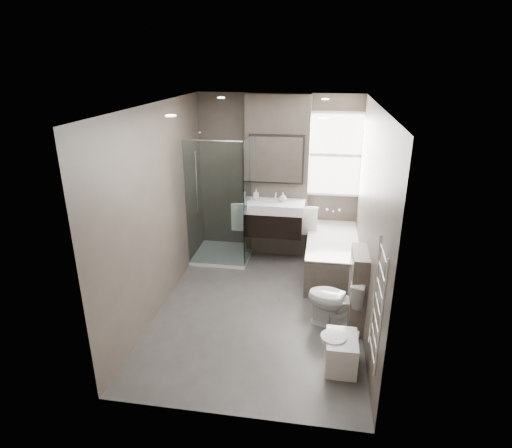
% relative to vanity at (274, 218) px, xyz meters
% --- Properties ---
extents(room, '(2.70, 3.90, 2.70)m').
position_rel_vanity_xyz_m(room, '(0.00, -1.43, 0.56)').
color(room, '#43403D').
rests_on(room, ground).
extents(vanity_pier, '(1.00, 0.25, 2.60)m').
position_rel_vanity_xyz_m(vanity_pier, '(0.00, 0.35, 0.56)').
color(vanity_pier, '#50473F').
rests_on(vanity_pier, ground).
extents(vanity, '(0.95, 0.47, 0.66)m').
position_rel_vanity_xyz_m(vanity, '(0.00, 0.00, 0.00)').
color(vanity, black).
rests_on(vanity, vanity_pier).
extents(mirror_cabinet, '(0.86, 0.08, 0.76)m').
position_rel_vanity_xyz_m(mirror_cabinet, '(0.00, 0.19, 0.89)').
color(mirror_cabinet, black).
rests_on(mirror_cabinet, vanity_pier).
extents(towel_left, '(0.24, 0.06, 0.44)m').
position_rel_vanity_xyz_m(towel_left, '(-0.56, -0.02, -0.02)').
color(towel_left, white).
rests_on(towel_left, vanity_pier).
extents(towel_right, '(0.24, 0.06, 0.44)m').
position_rel_vanity_xyz_m(towel_right, '(0.56, -0.02, -0.02)').
color(towel_right, white).
rests_on(towel_right, vanity_pier).
extents(shower_enclosure, '(0.90, 0.90, 2.00)m').
position_rel_vanity_xyz_m(shower_enclosure, '(-0.75, -0.08, -0.25)').
color(shower_enclosure, white).
rests_on(shower_enclosure, ground).
extents(bathtub, '(0.75, 1.60, 0.57)m').
position_rel_vanity_xyz_m(bathtub, '(0.92, -0.33, -0.43)').
color(bathtub, '#50473F').
rests_on(bathtub, ground).
extents(window, '(0.98, 0.06, 1.33)m').
position_rel_vanity_xyz_m(window, '(0.90, 0.45, 0.93)').
color(window, white).
rests_on(window, room).
extents(toilet, '(0.79, 0.58, 0.72)m').
position_rel_vanity_xyz_m(toilet, '(0.97, -1.71, -0.38)').
color(toilet, white).
rests_on(toilet, ground).
extents(cistern_box, '(0.19, 0.55, 1.00)m').
position_rel_vanity_xyz_m(cistern_box, '(1.21, -1.68, -0.24)').
color(cistern_box, '#50473F').
rests_on(cistern_box, ground).
extents(bidet, '(0.40, 0.45, 0.47)m').
position_rel_vanity_xyz_m(bidet, '(1.01, -2.48, -0.55)').
color(bidet, white).
rests_on(bidet, ground).
extents(towel_radiator, '(0.03, 0.49, 1.10)m').
position_rel_vanity_xyz_m(towel_radiator, '(1.25, -3.03, 0.38)').
color(towel_radiator, silver).
rests_on(towel_radiator, room).
extents(soap_bottle_a, '(0.08, 0.08, 0.17)m').
position_rel_vanity_xyz_m(soap_bottle_a, '(-0.30, 0.07, 0.34)').
color(soap_bottle_a, white).
rests_on(soap_bottle_a, vanity).
extents(soap_bottle_b, '(0.11, 0.11, 0.15)m').
position_rel_vanity_xyz_m(soap_bottle_b, '(0.13, 0.03, 0.33)').
color(soap_bottle_b, white).
rests_on(soap_bottle_b, vanity).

